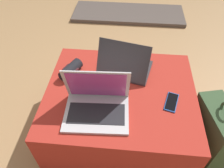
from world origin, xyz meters
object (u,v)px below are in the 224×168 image
object	(u,v)px
laptop_near	(97,104)
wrist_brace	(71,70)
cell_phone	(171,102)
backpack	(213,133)
laptop_far	(125,66)

from	to	relation	value
laptop_near	wrist_brace	distance (m)	0.35
cell_phone	backpack	xyz separation A→B (m)	(0.30, -0.05, -0.22)
backpack	laptop_far	bearing A→B (deg)	50.41
cell_phone	backpack	bearing A→B (deg)	-173.56
laptop_far	backpack	size ratio (longest dim) A/B	0.76
laptop_near	laptop_far	size ratio (longest dim) A/B	0.99
laptop_far	cell_phone	world-z (taller)	laptop_far
cell_phone	wrist_brace	world-z (taller)	wrist_brace
laptop_near	cell_phone	xyz separation A→B (m)	(0.43, 0.09, -0.05)
cell_phone	wrist_brace	size ratio (longest dim) A/B	0.85
laptop_far	wrist_brace	bearing A→B (deg)	22.09
laptop_far	backpack	xyz separation A→B (m)	(0.59, -0.29, -0.27)
laptop_near	laptop_far	world-z (taller)	laptop_near
laptop_near	wrist_brace	bearing A→B (deg)	124.21
laptop_far	cell_phone	size ratio (longest dim) A/B	2.41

